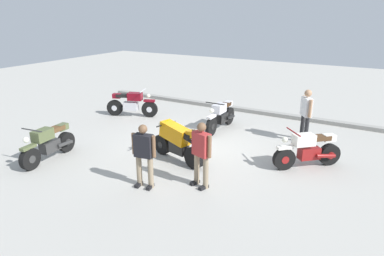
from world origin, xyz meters
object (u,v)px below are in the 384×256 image
(motorcycle_orange_sportbike, at_px, (177,141))
(motorcycle_olive_vintage, at_px, (49,144))
(motorcycle_cream_vintage, at_px, (308,150))
(motorcycle_silver_cruiser, at_px, (221,115))
(person_in_white_shirt, at_px, (306,112))
(person_in_black_shirt, at_px, (144,153))
(motorcycle_maroon_cruiser, at_px, (132,104))
(person_in_red_shirt, at_px, (201,151))

(motorcycle_orange_sportbike, height_order, motorcycle_olive_vintage, motorcycle_orange_sportbike)
(motorcycle_cream_vintage, bearing_deg, motorcycle_silver_cruiser, -69.07)
(person_in_white_shirt, bearing_deg, motorcycle_orange_sportbike, -163.80)
(motorcycle_orange_sportbike, relative_size, person_in_black_shirt, 1.23)
(motorcycle_orange_sportbike, distance_m, motorcycle_maroon_cruiser, 4.75)
(motorcycle_orange_sportbike, relative_size, motorcycle_silver_cruiser, 0.92)
(motorcycle_orange_sportbike, distance_m, motorcycle_silver_cruiser, 3.03)
(motorcycle_maroon_cruiser, xyz_separation_m, motorcycle_silver_cruiser, (3.80, 0.30, 0.00))
(person_in_red_shirt, bearing_deg, motorcycle_maroon_cruiser, -106.69)
(motorcycle_orange_sportbike, bearing_deg, motorcycle_olive_vintage, 44.75)
(motorcycle_maroon_cruiser, height_order, person_in_black_shirt, person_in_black_shirt)
(person_in_black_shirt, bearing_deg, motorcycle_olive_vintage, -97.02)
(motorcycle_silver_cruiser, bearing_deg, person_in_black_shirt, 3.26)
(motorcycle_cream_vintage, bearing_deg, motorcycle_orange_sportbike, -20.05)
(motorcycle_silver_cruiser, bearing_deg, motorcycle_orange_sportbike, 2.14)
(motorcycle_maroon_cruiser, distance_m, motorcycle_silver_cruiser, 3.81)
(motorcycle_maroon_cruiser, height_order, motorcycle_silver_cruiser, same)
(motorcycle_orange_sportbike, relative_size, motorcycle_maroon_cruiser, 0.97)
(motorcycle_silver_cruiser, height_order, person_in_white_shirt, person_in_white_shirt)
(motorcycle_silver_cruiser, xyz_separation_m, person_in_black_shirt, (0.22, -4.71, 0.36))
(motorcycle_olive_vintage, relative_size, person_in_white_shirt, 1.15)
(motorcycle_maroon_cruiser, relative_size, motorcycle_olive_vintage, 1.02)
(motorcycle_orange_sportbike, xyz_separation_m, motorcycle_olive_vintage, (-3.17, -1.77, -0.11))
(motorcycle_olive_vintage, distance_m, motorcycle_cream_vintage, 7.17)
(motorcycle_silver_cruiser, distance_m, person_in_red_shirt, 4.27)
(motorcycle_olive_vintage, bearing_deg, motorcycle_silver_cruiser, 140.21)
(motorcycle_orange_sportbike, distance_m, motorcycle_olive_vintage, 3.63)
(person_in_red_shirt, bearing_deg, person_in_white_shirt, -179.29)
(motorcycle_maroon_cruiser, distance_m, person_in_white_shirt, 6.66)
(person_in_black_shirt, xyz_separation_m, person_in_red_shirt, (1.16, 0.69, 0.03))
(motorcycle_cream_vintage, bearing_deg, person_in_red_shirt, 7.23)
(motorcycle_cream_vintage, bearing_deg, person_in_white_shirt, -117.63)
(motorcycle_orange_sportbike, distance_m, motorcycle_cream_vintage, 3.56)
(motorcycle_maroon_cruiser, bearing_deg, motorcycle_cream_vintage, -31.84)
(motorcycle_olive_vintage, distance_m, person_in_red_shirt, 4.55)
(motorcycle_olive_vintage, xyz_separation_m, person_in_white_shirt, (5.90, 5.14, 0.49))
(motorcycle_cream_vintage, xyz_separation_m, person_in_white_shirt, (-0.54, 1.99, 0.49))
(motorcycle_olive_vintage, height_order, person_in_black_shirt, person_in_black_shirt)
(person_in_white_shirt, bearing_deg, motorcycle_silver_cruiser, 152.04)
(person_in_white_shirt, bearing_deg, person_in_black_shirt, -151.92)
(person_in_black_shirt, distance_m, person_in_white_shirt, 5.68)
(motorcycle_olive_vintage, relative_size, person_in_red_shirt, 1.21)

